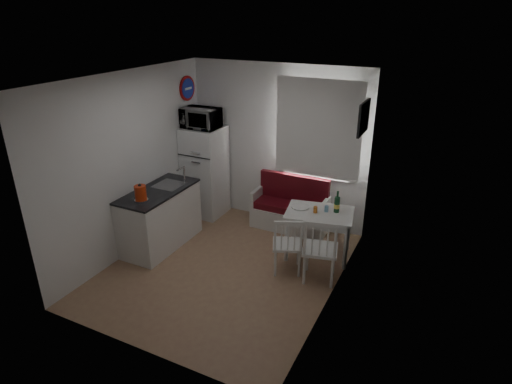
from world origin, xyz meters
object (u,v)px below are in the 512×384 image
chair_right (318,244)px  dining_table (319,217)px  wine_bottle (337,202)px  chair_left (285,240)px  microwave (201,118)px  kitchen_counter (161,217)px  fridge (205,172)px  bench (290,212)px  kettle (141,193)px

chair_right → dining_table: bearing=94.5°
dining_table → wine_bottle: size_ratio=3.26×
chair_left → chair_right: chair_right is taller
chair_right → microwave: size_ratio=0.89×
chair_right → kitchen_counter: bearing=168.6°
fridge → wine_bottle: 2.46m
kitchen_counter → microwave: size_ratio=2.23×
microwave → wine_bottle: (2.43, -0.35, -0.85)m
bench → chair_left: bench is taller
bench → dining_table: (0.68, -0.61, 0.33)m
kitchen_counter → chair_right: 2.45m
fridge → chair_left: bearing=-30.5°
fridge → kettle: (0.03, -1.67, 0.25)m
chair_right → microwave: (-2.43, 1.12, 1.13)m
kitchen_counter → microwave: microwave is taller
chair_left → microwave: (-1.97, 1.11, 1.19)m
wine_bottle → kettle: bearing=-152.3°
chair_left → microwave: bearing=127.2°
kitchen_counter → dining_table: 2.36m
chair_left → microwave: size_ratio=0.87×
kitchen_counter → microwave: bearing=89.1°
chair_left → dining_table: bearing=45.8°
fridge → wine_bottle: bearing=-9.4°
dining_table → chair_right: 0.70m
dining_table → microwave: size_ratio=1.76×
kitchen_counter → kettle: 0.71m
chair_left → fridge: 2.30m
chair_right → fridge: fridge is taller
chair_right → fridge: size_ratio=0.34×
chair_right → fridge: 2.70m
dining_table → fridge: size_ratio=0.67×
bench → chair_right: chair_right is taller
dining_table → microwave: 2.51m
chair_left → fridge: fridge is taller
wine_bottle → dining_table: bearing=-154.7°
dining_table → chair_left: size_ratio=2.03×
wine_bottle → microwave: bearing=171.7°
bench → fridge: bearing=-176.0°
chair_right → kettle: bearing=178.5°
chair_right → microwave: bearing=142.1°
bench → dining_table: bearing=-42.0°
bench → fridge: size_ratio=0.79×
chair_left → kitchen_counter: bearing=159.1°
kitchen_counter → fridge: bearing=89.1°
bench → chair_left: 1.36m
fridge → dining_table: bearing=-12.8°
chair_left → kettle: (-1.94, -0.51, 0.51)m
dining_table → chair_right: bearing=-83.0°
bench → chair_left: (0.43, -1.27, 0.23)m
bench → chair_right: 1.58m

